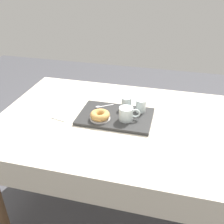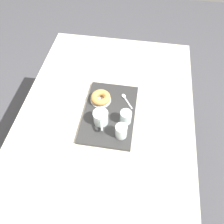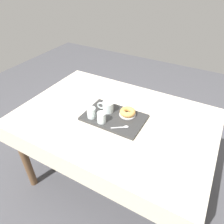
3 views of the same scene
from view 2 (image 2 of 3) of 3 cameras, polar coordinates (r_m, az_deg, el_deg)
name	(u,v)px [view 2 (image 2 of 3)]	position (r m, az deg, el deg)	size (l,w,h in m)	color
ground_plane	(108,167)	(2.02, -1.08, -13.70)	(6.00, 6.00, 0.00)	#47474C
dining_table	(106,124)	(1.41, -1.50, -2.94)	(1.47, 1.02, 0.77)	beige
serving_tray	(109,113)	(1.33, -0.64, -0.31)	(0.45, 0.30, 0.02)	#2D2D2D
tea_mug_left	(101,118)	(1.26, -2.83, -1.51)	(0.13, 0.08, 0.08)	silver
water_glass_near	(121,132)	(1.21, 2.30, -4.92)	(0.06, 0.06, 0.08)	silver
water_glass_far	(126,118)	(1.26, 3.44, -1.39)	(0.06, 0.06, 0.08)	silver
donut_plate_left	(101,100)	(1.38, -2.82, 3.01)	(0.12, 0.12, 0.01)	silver
sugar_donut_left	(101,97)	(1.36, -2.86, 3.65)	(0.12, 0.12, 0.04)	tan
teaspoon_near	(125,98)	(1.39, 3.20, 3.63)	(0.11, 0.08, 0.01)	silver
paper_napkin	(108,74)	(1.56, -0.89, 9.53)	(0.11, 0.10, 0.01)	white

